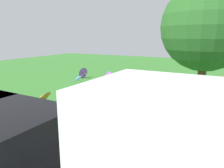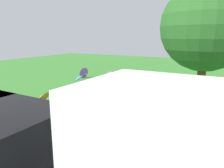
{
  "view_description": "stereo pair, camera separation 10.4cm",
  "coord_description": "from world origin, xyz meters",
  "views": [
    {
      "loc": [
        -4.3,
        9.73,
        2.92
      ],
      "look_at": [
        0.54,
        0.67,
        0.6
      ],
      "focal_mm": 34.04,
      "sensor_mm": 36.0,
      "label": 1
    },
    {
      "loc": [
        -4.39,
        9.68,
        2.92
      ],
      "look_at": [
        0.54,
        0.67,
        0.6
      ],
      "focal_mm": 34.04,
      "sensor_mm": 36.0,
      "label": 2
    }
  ],
  "objects": [
    {
      "name": "park_bench",
      "position": [
        0.25,
        3.18,
        0.47
      ],
      "size": [
        1.63,
        0.61,
        0.9
      ],
      "color": "maroon",
      "rests_on": "ground"
    },
    {
      "name": "parasol_purple_2",
      "position": [
        2.56,
        -2.37,
        0.34
      ],
      "size": [
        0.88,
        0.81,
        0.68
      ],
      "color": "tan",
      "rests_on": "ground"
    },
    {
      "name": "ground",
      "position": [
        0.0,
        0.0,
        0.0
      ],
      "size": [
        40.0,
        40.0,
        0.0
      ],
      "primitive_type": "plane",
      "color": "#387A2D"
    },
    {
      "name": "parasol_teal_2",
      "position": [
        -2.09,
        -1.07,
        0.35
      ],
      "size": [
        0.69,
        0.8,
        0.71
      ],
      "color": "tan",
      "rests_on": "ground"
    },
    {
      "name": "parasol_blue_1",
      "position": [
        3.52,
        -0.48,
        0.43
      ],
      "size": [
        0.8,
        0.85,
        0.7
      ],
      "color": "tan",
      "rests_on": "ground"
    },
    {
      "name": "parasol_orange_3",
      "position": [
        2.41,
        3.47,
        0.38
      ],
      "size": [
        0.8,
        0.87,
        0.72
      ],
      "color": "tan",
      "rests_on": "ground"
    },
    {
      "name": "parasol_orange_0",
      "position": [
        -4.35,
        -3.77,
        0.39
      ],
      "size": [
        0.79,
        0.66,
        0.78
      ],
      "color": "tan",
      "rests_on": "ground"
    },
    {
      "name": "parasol_blue_0",
      "position": [
        0.97,
        0.2,
        0.35
      ],
      "size": [
        0.9,
        0.9,
        0.69
      ],
      "color": "tan",
      "rests_on": "ground"
    },
    {
      "name": "parasol_purple_1",
      "position": [
        4.57,
        -2.43,
        0.39
      ],
      "size": [
        0.74,
        0.81,
        0.77
      ],
      "color": "tan",
      "rests_on": "ground"
    },
    {
      "name": "shade_tree",
      "position": [
        -3.6,
        1.49,
        3.23
      ],
      "size": [
        3.11,
        3.11,
        4.8
      ],
      "color": "brown",
      "rests_on": "ground"
    },
    {
      "name": "parasol_orange_1",
      "position": [
        -3.12,
        -3.09,
        0.33
      ],
      "size": [
        0.71,
        0.74,
        0.65
      ],
      "color": "tan",
      "rests_on": "ground"
    },
    {
      "name": "parasol_teal_0",
      "position": [
        -4.19,
        -2.01,
        0.42
      ],
      "size": [
        0.75,
        0.88,
        0.83
      ],
      "color": "tan",
      "rests_on": "ground"
    }
  ]
}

